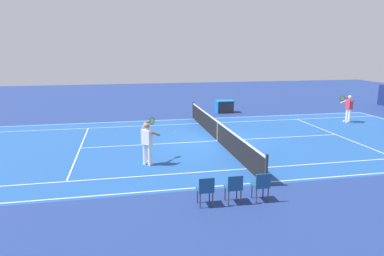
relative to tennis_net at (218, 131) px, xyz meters
The scene contains 11 objects.
ground_plane 0.49m from the tennis_net, ahead, with size 60.00×60.00×0.00m, color navy.
court_slab 0.49m from the tennis_net, ahead, with size 24.20×11.40×0.00m, color #1E4C93.
court_line_markings 0.49m from the tennis_net, ahead, with size 23.85×11.05×0.01m.
tennis_net is the anchor object (origin of this frame).
tennis_player_near 4.61m from the tennis_net, 38.78° to the left, with size 0.75×1.14×1.70m.
tennis_player_far 9.36m from the tennis_net, 163.36° to the right, with size 1.05×0.78×1.70m.
tennis_ball 2.78m from the tennis_net, 51.01° to the right, with size 0.07×0.07×0.07m, color #CCE01E.
spectator_chair_0 6.87m from the tennis_net, 84.98° to the left, with size 0.44×0.44×0.88m.
spectator_chair_1 6.99m from the tennis_net, 78.19° to the left, with size 0.44×0.44×0.88m.
spectator_chair_2 7.21m from the tennis_net, 71.72° to the left, with size 0.44×0.44×0.88m.
equipment_cart_tarped 7.85m from the tennis_net, 109.13° to the right, with size 1.25×0.84×0.85m.
Camera 1 is at (4.43, 15.60, 4.32)m, focal length 32.24 mm.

